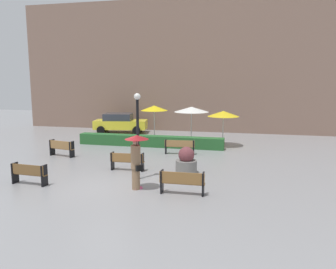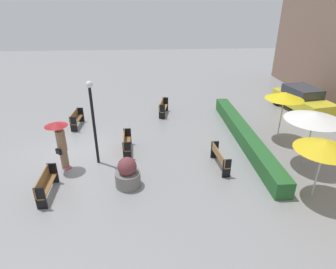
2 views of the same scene
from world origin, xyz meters
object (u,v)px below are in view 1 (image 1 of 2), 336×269
object	(u,v)px
bench_back_row	(180,146)
bench_near_left	(29,173)
patio_umbrella_yellow	(154,108)
patio_umbrella_white	(191,109)
bench_near_right	(182,181)
lamp_post	(138,127)
pedestrian_with_umbrella	(136,155)
bench_far_left	(61,147)
parked_car	(120,123)
patio_umbrella_yellow_far	(223,114)
planter_pot	(186,162)
bench_mid_center	(127,160)

from	to	relation	value
bench_back_row	bench_near_left	bearing A→B (deg)	-124.60
patio_umbrella_yellow	patio_umbrella_white	bearing A→B (deg)	1.70
bench_near_right	lamp_post	size ratio (longest dim) A/B	0.46
patio_umbrella_yellow	patio_umbrella_white	world-z (taller)	patio_umbrella_yellow
bench_near_right	bench_near_left	bearing A→B (deg)	-177.67
bench_back_row	pedestrian_with_umbrella	xyz separation A→B (m)	(-0.39, -6.65, 0.87)
bench_far_left	bench_near_left	bearing A→B (deg)	-73.54
lamp_post	parked_car	xyz separation A→B (m)	(-5.55, 12.16, -1.48)
patio_umbrella_yellow_far	planter_pot	bearing A→B (deg)	-99.72
bench_mid_center	bench_far_left	world-z (taller)	bench_far_left
bench_back_row	patio_umbrella_white	bearing A→B (deg)	89.22
planter_pot	parked_car	bearing A→B (deg)	124.60
bench_far_left	lamp_post	distance (m)	6.69
bench_back_row	bench_near_right	bearing A→B (deg)	-77.93
patio_umbrella_yellow_far	parked_car	xyz separation A→B (m)	(-8.58, 3.91, -1.30)
bench_mid_center	bench_back_row	bearing A→B (deg)	67.13
bench_back_row	patio_umbrella_yellow	distance (m)	4.85
bench_mid_center	parked_car	size ratio (longest dim) A/B	0.37
bench_mid_center	planter_pot	size ratio (longest dim) A/B	1.31
bench_far_left	patio_umbrella_yellow	xyz separation A→B (m)	(3.82, 5.77, 1.81)
bench_near_left	patio_umbrella_yellow_far	world-z (taller)	patio_umbrella_yellow_far
pedestrian_with_umbrella	patio_umbrella_yellow	distance (m)	10.62
bench_near_right	patio_umbrella_yellow_far	world-z (taller)	patio_umbrella_yellow_far
planter_pot	lamp_post	world-z (taller)	lamp_post
bench_far_left	patio_umbrella_white	size ratio (longest dim) A/B	0.64
bench_far_left	lamp_post	size ratio (longest dim) A/B	0.43
parked_car	patio_umbrella_yellow	bearing A→B (deg)	-40.01
bench_near_left	pedestrian_with_umbrella	bearing A→B (deg)	5.44
bench_near_right	planter_pot	bearing A→B (deg)	97.19
parked_car	lamp_post	bearing A→B (deg)	-65.46
bench_far_left	planter_pot	bearing A→B (deg)	-13.52
pedestrian_with_umbrella	planter_pot	bearing A→B (deg)	62.17
lamp_post	patio_umbrella_white	size ratio (longest dim) A/B	1.51
bench_mid_center	bench_near_left	world-z (taller)	bench_near_left
pedestrian_with_umbrella	planter_pot	world-z (taller)	pedestrian_with_umbrella
patio_umbrella_yellow	bench_mid_center	bearing A→B (deg)	-83.97
bench_mid_center	bench_far_left	distance (m)	5.06
bench_near_left	parked_car	xyz separation A→B (m)	(-1.44, 13.96, 0.31)
bench_far_left	pedestrian_with_umbrella	bearing A→B (deg)	-37.51
bench_near_right	pedestrian_with_umbrella	size ratio (longest dim) A/B	0.78
planter_pot	patio_umbrella_yellow	bearing A→B (deg)	115.61
bench_back_row	patio_umbrella_yellow_far	size ratio (longest dim) A/B	0.76
bench_mid_center	planter_pot	bearing A→B (deg)	4.44
patio_umbrella_white	patio_umbrella_yellow_far	distance (m)	2.35
bench_back_row	parked_car	xyz separation A→B (m)	(-6.32, 6.88, 0.32)
bench_near_left	pedestrian_with_umbrella	xyz separation A→B (m)	(4.49, 0.43, 0.87)
planter_pot	patio_umbrella_white	distance (m)	7.91
bench_near_left	bench_mid_center	bearing A→B (deg)	43.51
bench_back_row	bench_near_left	xyz separation A→B (m)	(-4.88, -7.08, 0.00)
planter_pot	bench_back_row	bearing A→B (deg)	105.71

